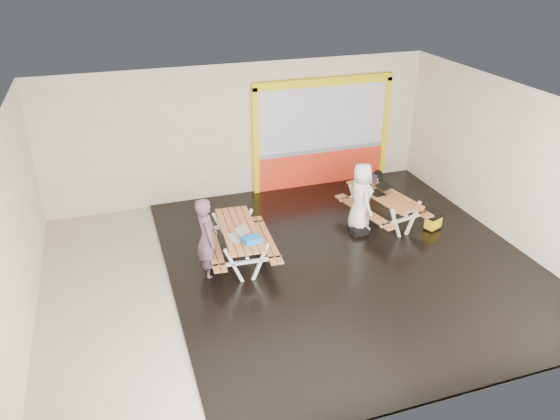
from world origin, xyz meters
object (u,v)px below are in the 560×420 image
object	(u,v)px
backpack	(377,179)
fluke_bag	(433,223)
blue_pouch	(252,239)
toolbox	(369,180)
person_left	(207,239)
dark_case	(359,231)
laptop_left	(238,235)
picnic_table_left	(239,237)
picnic_table_right	(383,201)
laptop_right	(379,190)
person_right	(361,197)

from	to	relation	value
backpack	fluke_bag	bearing A→B (deg)	-68.08
blue_pouch	fluke_bag	bearing A→B (deg)	6.37
toolbox	fluke_bag	size ratio (longest dim) A/B	1.02
person_left	dark_case	xyz separation A→B (m)	(3.64, 0.50, -0.74)
laptop_left	toolbox	size ratio (longest dim) A/B	0.92
person_left	backpack	size ratio (longest dim) A/B	4.04
picnic_table_left	backpack	bearing A→B (deg)	21.02
picnic_table_right	laptop_right	world-z (taller)	laptop_right
fluke_bag	dark_case	bearing A→B (deg)	169.22
laptop_right	blue_pouch	xyz separation A→B (m)	(-3.49, -1.28, 0.00)
picnic_table_left	fluke_bag	bearing A→B (deg)	-1.17
blue_pouch	toolbox	bearing A→B (deg)	27.89
picnic_table_right	backpack	world-z (taller)	backpack
picnic_table_right	laptop_left	world-z (taller)	laptop_left
laptop_right	fluke_bag	xyz separation A→B (m)	(1.07, -0.77, -0.65)
toolbox	picnic_table_right	bearing A→B (deg)	-83.40
person_left	dark_case	size ratio (longest dim) A/B	4.84
picnic_table_left	picnic_table_right	distance (m)	3.73
picnic_table_left	picnic_table_right	bearing A→B (deg)	9.24
laptop_left	laptop_right	distance (m)	3.83
toolbox	laptop_right	bearing A→B (deg)	-90.96
picnic_table_left	person_right	bearing A→B (deg)	9.71
person_right	toolbox	distance (m)	0.92
dark_case	backpack	bearing A→B (deg)	49.79
laptop_right	backpack	world-z (taller)	laptop_right
laptop_right	dark_case	xyz separation A→B (m)	(-0.69, -0.43, -0.75)
person_right	blue_pouch	xyz separation A→B (m)	(-2.93, -1.12, 0.02)
blue_pouch	fluke_bag	size ratio (longest dim) A/B	0.78
dark_case	picnic_table_left	bearing A→B (deg)	-175.29
dark_case	laptop_right	bearing A→B (deg)	32.30
person_right	dark_case	size ratio (longest dim) A/B	4.57
person_right	toolbox	size ratio (longest dim) A/B	3.56
laptop_left	backpack	size ratio (longest dim) A/B	0.99
picnic_table_left	backpack	xyz separation A→B (m)	(4.01, 1.54, 0.12)
toolbox	blue_pouch	bearing A→B (deg)	-152.11
person_left	backpack	bearing A→B (deg)	-70.77
blue_pouch	laptop_right	bearing A→B (deg)	20.12
person_left	laptop_right	distance (m)	4.42
laptop_right	backpack	bearing A→B (deg)	64.55
picnic_table_left	laptop_right	world-z (taller)	laptop_right
person_left	laptop_left	distance (m)	0.63
toolbox	fluke_bag	distance (m)	1.84
laptop_right	blue_pouch	distance (m)	3.71
laptop_right	dark_case	size ratio (longest dim) A/B	1.34
picnic_table_left	toolbox	xyz separation A→B (m)	(3.60, 1.25, 0.28)
person_right	laptop_left	distance (m)	3.25
laptop_left	fluke_bag	xyz separation A→B (m)	(4.77, 0.23, -0.66)
backpack	dark_case	world-z (taller)	backpack
picnic_table_left	picnic_table_right	xyz separation A→B (m)	(3.68, 0.60, -0.01)
backpack	person_left	bearing A→B (deg)	-159.13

